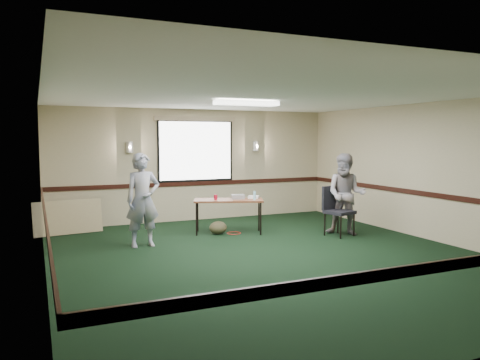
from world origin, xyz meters
name	(u,v)px	position (x,y,z in m)	size (l,w,h in m)	color
ground	(271,257)	(0.00, 0.00, 0.00)	(8.00, 8.00, 0.00)	black
room_shell	(224,159)	(0.00, 2.12, 1.58)	(8.00, 8.02, 8.00)	#CBB793
folding_table	(228,202)	(0.11, 2.15, 0.67)	(1.55, 1.06, 0.72)	#5C2B1A
projector	(238,197)	(0.33, 2.16, 0.76)	(0.27, 0.22, 0.09)	#999BA2
game_console	(254,197)	(0.67, 2.10, 0.75)	(0.22, 0.17, 0.05)	white
red_cup	(216,197)	(-0.16, 2.19, 0.77)	(0.07, 0.07, 0.11)	#AC0B22
water_bottle	(254,196)	(0.57, 1.85, 0.81)	(0.05, 0.05, 0.18)	#9BE5FF
duffel_bag	(218,228)	(-0.13, 2.15, 0.13)	(0.38, 0.29, 0.27)	#454227
cable_coil	(234,233)	(0.20, 2.07, 0.01)	(0.30, 0.30, 0.02)	red
folded_table	(68,217)	(-3.00, 3.40, 0.35)	(1.38, 0.06, 0.71)	tan
conference_chair	(336,207)	(2.06, 1.08, 0.59)	(0.61, 0.62, 1.01)	black
person_left	(143,200)	(-1.80, 1.65, 0.87)	(0.63, 0.41, 1.73)	#40538E
person_right	(346,194)	(2.28, 1.03, 0.84)	(0.82, 0.64, 1.69)	#6F84AC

